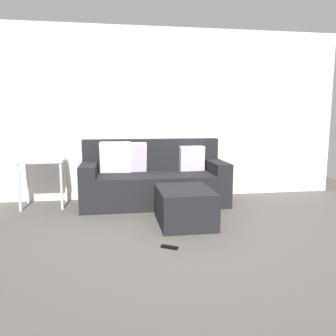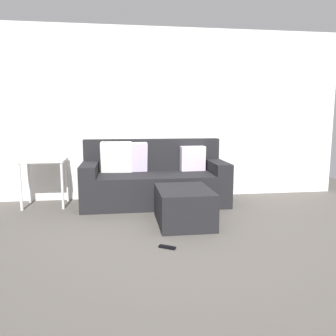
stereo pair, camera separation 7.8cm
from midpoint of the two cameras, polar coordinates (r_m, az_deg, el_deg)
name	(u,v)px [view 1 (the left image)]	position (r m, az deg, el deg)	size (l,w,h in m)	color
ground_plane	(193,246)	(3.42, 3.61, -13.12)	(7.42, 7.42, 0.00)	#544F49
wall_back	(162,115)	(5.33, -1.42, 9.03)	(5.71, 0.10, 2.61)	white
couch_sectional	(153,180)	(4.97, -2.98, -2.12)	(2.08, 0.88, 0.93)	black
ottoman	(185,206)	(4.05, 2.28, -6.45)	(0.63, 0.83, 0.42)	black
side_table	(43,167)	(5.07, -20.83, 0.22)	(0.61, 0.50, 0.68)	white
remote_near_ottoman	(170,247)	(3.37, -0.42, -13.26)	(0.17, 0.05, 0.02)	black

